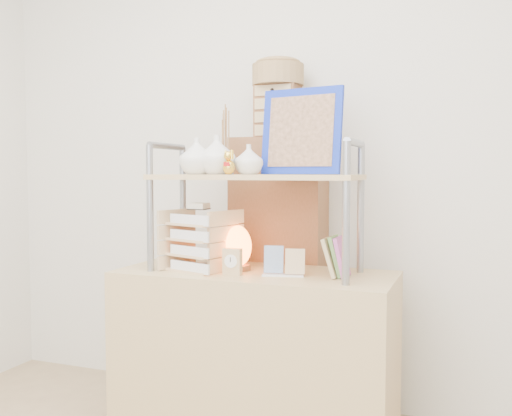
% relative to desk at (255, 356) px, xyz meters
% --- Properties ---
extents(desk, '(1.20, 0.50, 0.75)m').
position_rel_desk_xyz_m(desk, '(0.00, 0.00, 0.00)').
color(desk, tan).
rests_on(desk, ground).
extents(cabinet, '(0.46, 0.25, 1.35)m').
position_rel_desk_xyz_m(cabinet, '(-0.01, 0.37, 0.30)').
color(cabinet, brown).
rests_on(cabinet, ground).
extents(hutch, '(0.90, 0.34, 0.80)m').
position_rel_desk_xyz_m(hutch, '(-0.05, 0.01, 0.83)').
color(hutch, gray).
rests_on(hutch, desk).
extents(letter_tray, '(0.30, 0.30, 0.30)m').
position_rel_desk_xyz_m(letter_tray, '(-0.24, -0.05, 0.49)').
color(letter_tray, '#DDB184').
rests_on(letter_tray, desk).
extents(salt_lamp, '(0.13, 0.12, 0.20)m').
position_rel_desk_xyz_m(salt_lamp, '(-0.08, 0.01, 0.48)').
color(salt_lamp, brown).
rests_on(salt_lamp, desk).
extents(desk_clock, '(0.08, 0.04, 0.11)m').
position_rel_desk_xyz_m(desk_clock, '(-0.06, -0.11, 0.43)').
color(desk_clock, tan).
rests_on(desk_clock, desk).
extents(postcard_stand, '(0.18, 0.09, 0.12)m').
position_rel_desk_xyz_m(postcard_stand, '(0.15, -0.05, 0.41)').
color(postcard_stand, white).
rests_on(postcard_stand, desk).
extents(drawer_chest, '(0.20, 0.16, 0.25)m').
position_rel_desk_xyz_m(drawer_chest, '(-0.01, 0.35, 1.10)').
color(drawer_chest, brown).
rests_on(drawer_chest, cabinet).
extents(woven_basket, '(0.25, 0.25, 0.10)m').
position_rel_desk_xyz_m(woven_basket, '(-0.01, 0.35, 1.28)').
color(woven_basket, olive).
rests_on(woven_basket, drawer_chest).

